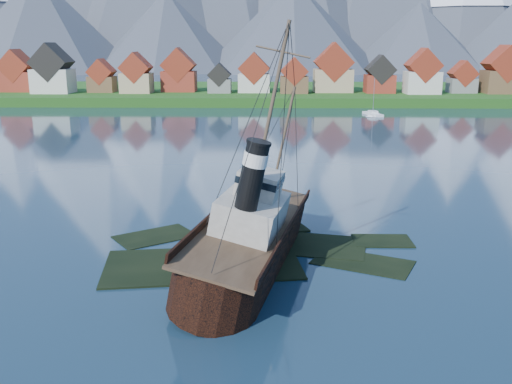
{
  "coord_description": "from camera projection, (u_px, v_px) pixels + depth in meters",
  "views": [
    {
      "loc": [
        2.99,
        -51.37,
        20.07
      ],
      "look_at": [
        1.79,
        6.0,
        5.0
      ],
      "focal_mm": 40.0,
      "sensor_mm": 36.0,
      "label": 1
    }
  ],
  "objects": [
    {
      "name": "shoal",
      "position": [
        255.0,
        253.0,
        56.96
      ],
      "size": [
        31.71,
        21.24,
        1.14
      ],
      "color": "black",
      "rests_on": "ground"
    },
    {
      "name": "seawall",
      "position": [
        259.0,
        107.0,
        182.47
      ],
      "size": [
        600.0,
        2.5,
        2.0
      ],
      "primitive_type": "cube",
      "color": "#3F3D38",
      "rests_on": "ground"
    },
    {
      "name": "town",
      "position": [
        166.0,
        75.0,
        200.38
      ],
      "size": [
        250.96,
        16.69,
        17.3
      ],
      "color": "maroon",
      "rests_on": "ground"
    },
    {
      "name": "tugboat_wreck",
      "position": [
        244.0,
        232.0,
        53.19
      ],
      "size": [
        6.87,
        29.58,
        23.44
      ],
      "rotation": [
        0.0,
        0.2,
        -0.21
      ],
      "color": "black",
      "rests_on": "ground"
    },
    {
      "name": "ground",
      "position": [
        236.0,
        258.0,
        54.83
      ],
      "size": [
        1400.0,
        1400.0,
        0.0
      ],
      "primitive_type": "plane",
      "color": "#152A3D",
      "rests_on": "ground"
    },
    {
      "name": "shore_bank",
      "position": [
        260.0,
        96.0,
        219.22
      ],
      "size": [
        600.0,
        80.0,
        3.2
      ],
      "primitive_type": "cube",
      "color": "#1B4814",
      "rests_on": "ground"
    },
    {
      "name": "sailboat_e",
      "position": [
        373.0,
        114.0,
        162.43
      ],
      "size": [
        4.72,
        9.78,
        11.01
      ],
      "rotation": [
        0.0,
        0.0,
        0.26
      ],
      "color": "white",
      "rests_on": "ground"
    }
  ]
}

